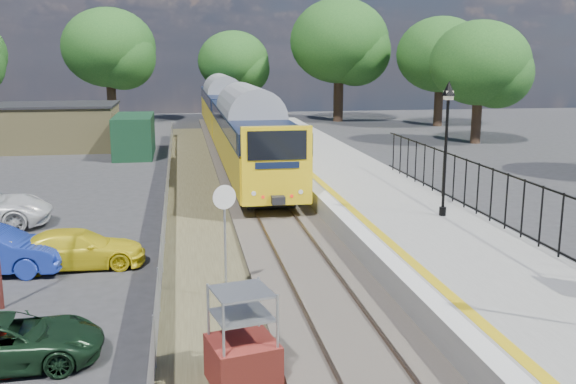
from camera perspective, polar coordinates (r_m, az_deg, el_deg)
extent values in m
plane|color=#2D2D30|center=(16.03, 4.04, -11.12)|extent=(120.00, 120.00, 0.00)
cube|color=#473F38|center=(25.34, -1.24, -2.17)|extent=(3.40, 80.00, 0.20)
cube|color=#4C472D|center=(23.19, -7.64, -3.80)|extent=(2.60, 70.00, 0.06)
cube|color=brown|center=(25.22, -2.86, -1.97)|extent=(0.07, 80.00, 0.14)
cube|color=brown|center=(25.42, 0.36, -1.85)|extent=(0.07, 80.00, 0.14)
cube|color=gray|center=(24.33, 9.29, -2.08)|extent=(5.00, 70.00, 0.90)
cube|color=silver|center=(23.60, 4.14, -1.25)|extent=(0.50, 70.00, 0.01)
cube|color=yellow|center=(23.73, 5.32, -1.20)|extent=(0.30, 70.00, 0.01)
cylinder|color=black|center=(22.77, 13.57, -1.67)|extent=(0.24, 0.24, 0.30)
cylinder|color=black|center=(22.41, 13.80, 2.93)|extent=(0.10, 0.10, 3.70)
cube|color=black|center=(22.21, 14.05, 7.91)|extent=(0.08, 0.08, 0.30)
cube|color=beige|center=(22.20, 14.07, 8.34)|extent=(0.26, 0.26, 0.30)
cone|color=black|center=(22.18, 14.10, 8.94)|extent=(0.44, 0.44, 0.50)
cube|color=black|center=(19.94, 21.02, 0.67)|extent=(0.05, 26.00, 0.05)
cube|color=#988C56|center=(47.33, -19.88, 5.42)|extent=(8.00, 6.00, 3.00)
cube|color=black|center=(47.20, -20.02, 7.29)|extent=(8.20, 6.20, 0.15)
cube|color=#153A20|center=(42.72, -13.51, 4.90)|extent=(2.40, 6.00, 2.60)
cylinder|color=#332319|center=(64.80, -15.38, 7.64)|extent=(0.88, 0.88, 3.85)
ellipsoid|color=#1D511B|center=(64.66, -15.64, 12.26)|extent=(8.80, 8.80, 7.48)
cylinder|color=#332319|center=(66.72, -4.80, 7.83)|extent=(0.72, 0.72, 3.15)
ellipsoid|color=#1D511B|center=(66.56, -4.87, 11.50)|extent=(7.20, 7.20, 6.12)
cylinder|color=#332319|center=(64.37, 4.49, 8.16)|extent=(0.96, 0.96, 4.20)
ellipsoid|color=#1D511B|center=(64.25, 4.58, 13.24)|extent=(9.60, 9.60, 8.16)
cylinder|color=#332319|center=(61.21, 13.21, 7.36)|extent=(0.80, 0.80, 3.50)
ellipsoid|color=#1D511B|center=(61.04, 13.43, 11.81)|extent=(8.00, 8.00, 6.80)
cylinder|color=#332319|center=(49.50, 16.39, 5.99)|extent=(0.72, 0.72, 3.15)
ellipsoid|color=#1D511B|center=(49.28, 16.68, 10.93)|extent=(7.20, 7.20, 6.12)
cube|color=yellow|center=(34.14, -3.52, 4.18)|extent=(2.80, 20.00, 1.90)
cube|color=#0D1732|center=(33.99, -3.55, 6.36)|extent=(2.82, 20.00, 0.90)
cube|color=black|center=(33.99, -3.55, 6.36)|extent=(2.82, 18.00, 0.70)
cube|color=black|center=(34.32, -3.50, 2.23)|extent=(2.00, 18.00, 0.45)
cube|color=yellow|center=(54.56, -5.84, 7.03)|extent=(2.80, 20.00, 1.90)
cube|color=#0D1732|center=(54.46, -5.87, 8.40)|extent=(2.82, 20.00, 0.90)
cube|color=black|center=(54.46, -5.87, 8.40)|extent=(2.82, 18.00, 0.70)
cube|color=black|center=(54.67, -5.81, 5.80)|extent=(2.00, 18.00, 0.45)
cube|color=black|center=(23.92, -0.97, 4.16)|extent=(2.24, 0.04, 1.10)
cube|color=maroon|center=(12.83, -4.04, -14.95)|extent=(1.47, 1.47, 0.95)
cylinder|color=#999EA3|center=(16.66, -5.60, -5.13)|extent=(0.06, 0.06, 2.80)
cylinder|color=silver|center=(16.26, -5.69, -0.46)|extent=(0.60, 0.24, 0.63)
imported|color=black|center=(14.71, -23.72, -12.07)|extent=(3.95, 1.97, 1.07)
imported|color=yellow|center=(20.50, -18.14, -4.81)|extent=(4.01, 1.72, 1.15)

